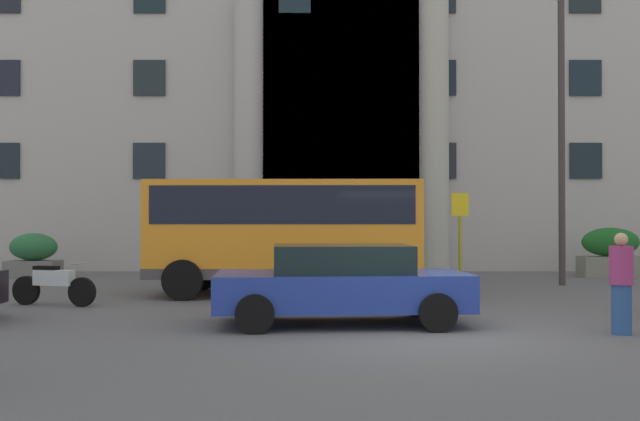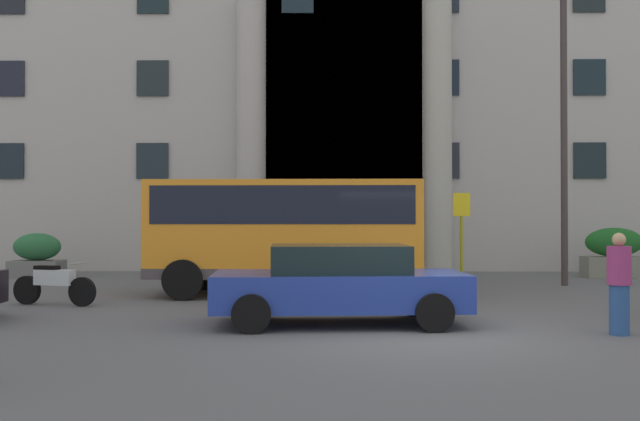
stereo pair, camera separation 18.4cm
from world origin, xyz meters
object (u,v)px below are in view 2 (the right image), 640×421
object	(u,v)px
motorcycle_near_kerb	(53,283)
pedestrian_woman_dark_dress	(619,284)
white_taxi_kerbside	(339,283)
lamppost_plaza_centre	(564,112)
hedge_planter_west	(614,253)
orange_minibus	(286,227)
hedge_planter_entrance_right	(37,256)
bus_stop_sign	(461,229)
hedge_planter_far_west	(198,255)
hedge_planter_entrance_left	(376,257)

from	to	relation	value
motorcycle_near_kerb	pedestrian_woman_dark_dress	world-z (taller)	pedestrian_woman_dark_dress
white_taxi_kerbside	lamppost_plaza_centre	size ratio (longest dim) A/B	0.54
white_taxi_kerbside	hedge_planter_west	bearing A→B (deg)	45.24
orange_minibus	motorcycle_near_kerb	distance (m)	5.31
hedge_planter_entrance_right	motorcycle_near_kerb	xyz separation A→B (m)	(3.28, -7.12, -0.20)
pedestrian_woman_dark_dress	lamppost_plaza_centre	xyz separation A→B (m)	(1.89, 8.20, 3.91)
bus_stop_sign	hedge_planter_entrance_right	bearing A→B (deg)	164.61
bus_stop_sign	hedge_planter_west	bearing A→B (deg)	33.45
orange_minibus	hedge_planter_west	size ratio (longest dim) A/B	3.37
orange_minibus	hedge_planter_far_west	world-z (taller)	orange_minibus
white_taxi_kerbside	bus_stop_sign	bearing A→B (deg)	59.08
white_taxi_kerbside	pedestrian_woman_dark_dress	bearing A→B (deg)	-17.29
hedge_planter_west	pedestrian_woman_dark_dress	xyz separation A→B (m)	(-4.32, -10.89, 0.05)
hedge_planter_far_west	lamppost_plaza_centre	xyz separation A→B (m)	(10.37, -2.30, 4.00)
hedge_planter_entrance_left	motorcycle_near_kerb	xyz separation A→B (m)	(-7.19, -6.80, -0.20)
hedge_planter_west	motorcycle_near_kerb	world-z (taller)	hedge_planter_west
hedge_planter_entrance_left	motorcycle_near_kerb	size ratio (longest dim) A/B	0.84
white_taxi_kerbside	motorcycle_near_kerb	distance (m)	6.47
hedge_planter_far_west	hedge_planter_entrance_right	bearing A→B (deg)	176.85
hedge_planter_far_west	orange_minibus	bearing A→B (deg)	-57.81
hedge_planter_entrance_left	white_taxi_kerbside	size ratio (longest dim) A/B	0.37
hedge_planter_far_west	pedestrian_woman_dark_dress	size ratio (longest dim) A/B	1.36
hedge_planter_entrance_left	motorcycle_near_kerb	distance (m)	9.90
orange_minibus	lamppost_plaza_centre	xyz separation A→B (m)	(7.39, 2.44, 3.09)
hedge_planter_entrance_left	hedge_planter_far_west	size ratio (longest dim) A/B	0.74
hedge_planter_west	white_taxi_kerbside	world-z (taller)	hedge_planter_west
white_taxi_kerbside	pedestrian_woman_dark_dress	world-z (taller)	pedestrian_woman_dark_dress
hedge_planter_entrance_left	hedge_planter_west	xyz separation A→B (m)	(7.36, 0.43, 0.09)
white_taxi_kerbside	hedge_planter_entrance_left	bearing A→B (deg)	78.81
orange_minibus	white_taxi_kerbside	bearing A→B (deg)	-74.90
hedge_planter_entrance_right	lamppost_plaza_centre	bearing A→B (deg)	-9.51
hedge_planter_west	lamppost_plaza_centre	world-z (taller)	lamppost_plaza_centre
hedge_planter_far_west	hedge_planter_entrance_right	distance (m)	5.04
white_taxi_kerbside	lamppost_plaza_centre	xyz separation A→B (m)	(6.21, 7.14, 3.99)
hedge_planter_entrance_right	white_taxi_kerbside	world-z (taller)	hedge_planter_entrance_right
orange_minibus	lamppost_plaza_centre	size ratio (longest dim) A/B	0.77
orange_minibus	hedge_planter_entrance_right	distance (m)	9.51
hedge_planter_entrance_left	bus_stop_sign	bearing A→B (deg)	-57.40
orange_minibus	hedge_planter_entrance_left	xyz separation A→B (m)	(2.45, 4.70, -0.95)
hedge_planter_far_west	hedge_planter_entrance_right	world-z (taller)	hedge_planter_far_west
hedge_planter_far_west	motorcycle_near_kerb	bearing A→B (deg)	-104.40
pedestrian_woman_dark_dress	hedge_planter_west	bearing A→B (deg)	-145.11
hedge_planter_west	motorcycle_near_kerb	bearing A→B (deg)	-153.58
white_taxi_kerbside	motorcycle_near_kerb	world-z (taller)	white_taxi_kerbside
hedge_planter_entrance_right	white_taxi_kerbside	bearing A→B (deg)	-46.58
lamppost_plaza_centre	motorcycle_near_kerb	bearing A→B (deg)	-159.50
bus_stop_sign	motorcycle_near_kerb	distance (m)	9.96
hedge_planter_far_west	white_taxi_kerbside	distance (m)	10.32
hedge_planter_west	hedge_planter_entrance_left	bearing A→B (deg)	-176.64
orange_minibus	hedge_planter_west	bearing A→B (deg)	28.62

